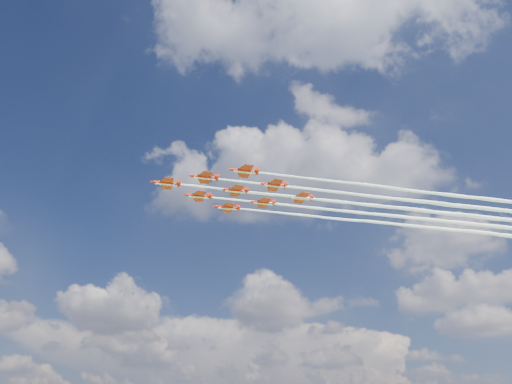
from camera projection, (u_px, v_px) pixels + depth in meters
jet_lead at (366, 205)px, 168.65m from camera, size 124.61×67.78×2.42m
jet_row2_port at (405, 200)px, 165.08m from camera, size 124.61×67.78×2.42m
jet_row2_starb at (386, 215)px, 176.85m from camera, size 124.61×67.78×2.42m
jet_row3_port at (446, 194)px, 161.51m from camera, size 124.61×67.78×2.42m
jet_row3_centre at (424, 211)px, 173.27m from camera, size 124.61×67.78×2.42m
jet_row3_starb at (405, 225)px, 185.04m from camera, size 124.61×67.78×2.42m
jet_row4_port at (463, 206)px, 169.70m from camera, size 124.61×67.78×2.42m
jet_row4_starb at (441, 221)px, 181.47m from camera, size 124.61×67.78×2.42m
jet_tail at (479, 217)px, 177.89m from camera, size 124.61×67.78×2.42m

